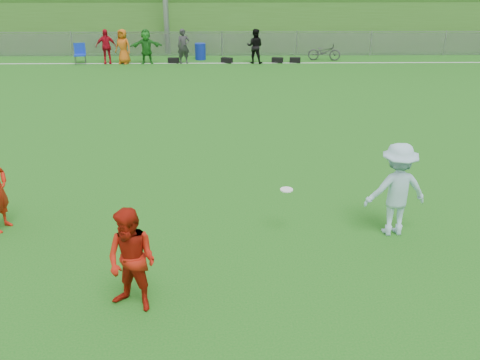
{
  "coord_description": "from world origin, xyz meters",
  "views": [
    {
      "loc": [
        0.54,
        -9.09,
        5.48
      ],
      "look_at": [
        0.68,
        0.5,
        1.25
      ],
      "focal_mm": 40.0,
      "sensor_mm": 36.0,
      "label": 1
    }
  ],
  "objects_px": {
    "player_red_center": "(132,261)",
    "player_blue": "(396,190)",
    "bicycle": "(324,52)",
    "recycling_bin": "(200,51)",
    "frisbee": "(287,190)"
  },
  "relations": [
    {
      "from": "bicycle",
      "to": "recycling_bin",
      "type": "bearing_deg",
      "value": 94.33
    },
    {
      "from": "recycling_bin",
      "to": "frisbee",
      "type": "bearing_deg",
      "value": -81.57
    },
    {
      "from": "recycling_bin",
      "to": "bicycle",
      "type": "relative_size",
      "value": 0.5
    },
    {
      "from": "frisbee",
      "to": "recycling_bin",
      "type": "xyz_separation_m",
      "value": [
        -2.73,
        18.4,
        -0.58
      ]
    },
    {
      "from": "player_blue",
      "to": "bicycle",
      "type": "bearing_deg",
      "value": -101.98
    },
    {
      "from": "frisbee",
      "to": "recycling_bin",
      "type": "relative_size",
      "value": 0.32
    },
    {
      "from": "player_red_center",
      "to": "bicycle",
      "type": "height_order",
      "value": "player_red_center"
    },
    {
      "from": "player_red_center",
      "to": "bicycle",
      "type": "relative_size",
      "value": 1.08
    },
    {
      "from": "frisbee",
      "to": "player_red_center",
      "type": "bearing_deg",
      "value": -137.74
    },
    {
      "from": "player_red_center",
      "to": "recycling_bin",
      "type": "xyz_separation_m",
      "value": [
        -0.04,
        20.84,
        -0.48
      ]
    },
    {
      "from": "player_red_center",
      "to": "player_blue",
      "type": "relative_size",
      "value": 0.91
    },
    {
      "from": "player_red_center",
      "to": "frisbee",
      "type": "height_order",
      "value": "player_red_center"
    },
    {
      "from": "recycling_bin",
      "to": "player_blue",
      "type": "bearing_deg",
      "value": -74.99
    },
    {
      "from": "frisbee",
      "to": "player_blue",
      "type": "bearing_deg",
      "value": -0.21
    },
    {
      "from": "player_red_center",
      "to": "player_blue",
      "type": "height_order",
      "value": "player_blue"
    }
  ]
}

